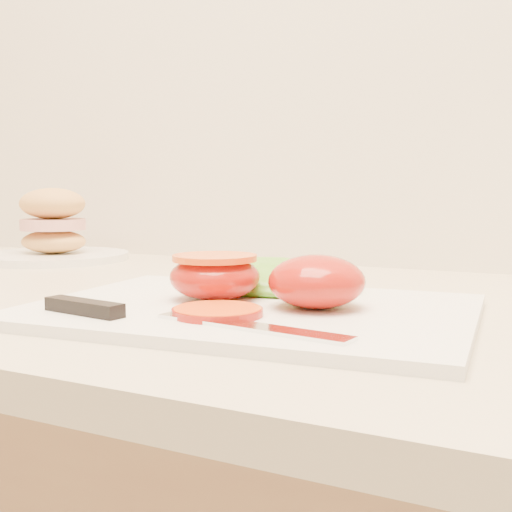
% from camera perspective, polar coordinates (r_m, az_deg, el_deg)
% --- Properties ---
extents(cutting_board, '(0.42, 0.32, 0.01)m').
position_cam_1_polar(cutting_board, '(0.60, -0.43, -4.85)').
color(cutting_board, white).
rests_on(cutting_board, counter).
extents(tomato_half_dome, '(0.09, 0.09, 0.05)m').
position_cam_1_polar(tomato_half_dome, '(0.58, 5.41, -2.26)').
color(tomato_half_dome, '#AF1511').
rests_on(tomato_half_dome, cutting_board).
extents(tomato_half_cut, '(0.09, 0.09, 0.04)m').
position_cam_1_polar(tomato_half_cut, '(0.62, -3.68, -1.72)').
color(tomato_half_cut, '#AF1511').
rests_on(tomato_half_cut, cutting_board).
extents(tomato_slice_0, '(0.08, 0.08, 0.01)m').
position_cam_1_polar(tomato_slice_0, '(0.55, -3.45, -4.95)').
color(tomato_slice_0, orange).
rests_on(tomato_slice_0, cutting_board).
extents(lettuce_leaf_0, '(0.18, 0.15, 0.03)m').
position_cam_1_polar(lettuce_leaf_0, '(0.68, 0.93, -1.91)').
color(lettuce_leaf_0, '#67B42F').
rests_on(lettuce_leaf_0, cutting_board).
extents(lettuce_leaf_1, '(0.14, 0.14, 0.02)m').
position_cam_1_polar(lettuce_leaf_1, '(0.67, 5.11, -2.25)').
color(lettuce_leaf_1, '#67B42F').
rests_on(lettuce_leaf_1, cutting_board).
extents(knife, '(0.28, 0.05, 0.01)m').
position_cam_1_polar(knife, '(0.54, -9.85, -5.12)').
color(knife, silver).
rests_on(knife, cutting_board).
extents(sandwich_plate, '(0.24, 0.24, 0.12)m').
position_cam_1_polar(sandwich_plate, '(1.11, -17.56, 1.84)').
color(sandwich_plate, white).
rests_on(sandwich_plate, counter).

